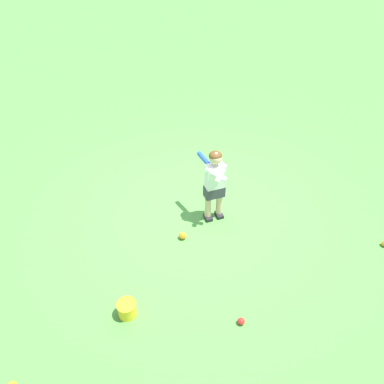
{
  "coord_description": "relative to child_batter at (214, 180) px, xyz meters",
  "views": [
    {
      "loc": [
        -4.12,
        0.14,
        3.62
      ],
      "look_at": [
        -0.09,
        0.07,
        0.45
      ],
      "focal_mm": 35.47,
      "sensor_mm": 36.0,
      "label": 1
    }
  ],
  "objects": [
    {
      "name": "play_ball_by_bucket",
      "position": [
        -0.43,
        0.43,
        -0.6
      ],
      "size": [
        0.1,
        0.1,
        0.1
      ],
      "primitive_type": "sphere",
      "color": "orange",
      "rests_on": "ground"
    },
    {
      "name": "child_batter",
      "position": [
        0.0,
        0.0,
        0.0
      ],
      "size": [
        0.58,
        0.39,
        1.08
      ],
      "color": "#232328",
      "rests_on": "ground"
    },
    {
      "name": "ground_plane",
      "position": [
        0.09,
        0.22,
        -0.65
      ],
      "size": [
        40.0,
        40.0,
        0.0
      ],
      "primitive_type": "plane",
      "color": "#519942"
    },
    {
      "name": "play_ball_far_right",
      "position": [
        -1.72,
        -0.2,
        -0.61
      ],
      "size": [
        0.08,
        0.08,
        0.08
      ],
      "primitive_type": "sphere",
      "color": "red",
      "rests_on": "ground"
    },
    {
      "name": "toy_bucket",
      "position": [
        -1.59,
        1.03,
        -0.55
      ],
      "size": [
        0.22,
        0.22,
        0.19
      ],
      "color": "yellow",
      "rests_on": "ground"
    }
  ]
}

